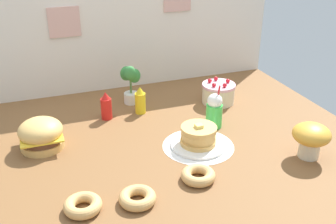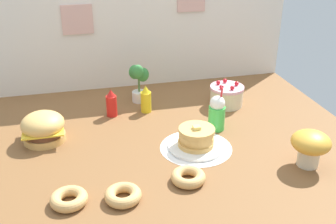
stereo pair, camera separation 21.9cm
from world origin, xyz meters
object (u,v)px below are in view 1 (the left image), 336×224
donut_pink_glaze (83,205)px  mushroom_stool (311,137)px  burger (41,134)px  cream_soda_cup (214,111)px  potted_plant (131,83)px  ketchup_bottle (106,106)px  mustard_bottle (140,101)px  pancake_stack (198,137)px  donut_chocolate (137,198)px  donut_vanilla (198,175)px  layer_cake (218,93)px

donut_pink_glaze → mushroom_stool: (1.16, 0.03, 0.09)m
burger → cream_soda_cup: size_ratio=0.88×
potted_plant → mushroom_stool: 1.17m
cream_soda_cup → donut_pink_glaze: cream_soda_cup is taller
ketchup_bottle → mustard_bottle: same height
pancake_stack → cream_soda_cup: size_ratio=1.13×
donut_pink_glaze → potted_plant: 1.10m
donut_chocolate → donut_vanilla: (0.31, 0.06, 0.00)m
pancake_stack → donut_chocolate: 0.56m
ketchup_bottle → pancake_stack: bearing=-51.6°
burger → donut_vanilla: burger is taller
donut_pink_glaze → potted_plant: (0.48, 0.98, 0.12)m
ketchup_bottle → potted_plant: 0.27m
cream_soda_cup → donut_chocolate: (-0.62, -0.52, -0.08)m
mustard_bottle → donut_vanilla: 0.79m
donut_pink_glaze → layer_cake: bearing=37.7°
donut_pink_glaze → donut_chocolate: (0.23, -0.03, 0.00)m
mustard_bottle → cream_soda_cup: cream_soda_cup is taller
burger → donut_vanilla: bearing=-40.1°
donut_vanilla → potted_plant: bearing=93.8°
cream_soda_cup → mushroom_stool: cream_soda_cup is taller
layer_cake → mushroom_stool: bearing=-79.9°
donut_chocolate → donut_vanilla: same height
cream_soda_cup → potted_plant: size_ratio=0.98×
burger → cream_soda_cup: (0.96, -0.10, 0.02)m
pancake_stack → donut_chocolate: size_ratio=1.83×
pancake_stack → cream_soda_cup: (0.18, 0.17, 0.05)m
layer_cake → mushroom_stool: 0.78m
burger → pancake_stack: size_ratio=0.78×
cream_soda_cup → donut_chocolate: bearing=-139.7°
donut_vanilla → layer_cake: bearing=57.6°
burger → donut_chocolate: size_ratio=1.43×
pancake_stack → donut_vanilla: (-0.13, -0.28, -0.03)m
pancake_stack → donut_pink_glaze: bearing=-154.7°
donut_vanilla → donut_chocolate: bearing=-168.6°
ketchup_bottle → donut_chocolate: bearing=-93.3°
potted_plant → donut_chocolate: bearing=-103.9°
donut_vanilla → mushroom_stool: (0.61, -0.01, 0.09)m
donut_chocolate → potted_plant: size_ratio=0.61×
cream_soda_cup → potted_plant: bearing=126.6°
donut_chocolate → potted_plant: (0.25, 1.01, 0.12)m
layer_cake → donut_chocolate: 1.14m
burger → pancake_stack: bearing=-19.1°
donut_pink_glaze → donut_vanilla: (0.54, 0.03, 0.00)m
pancake_stack → layer_cake: bearing=53.3°
pancake_stack → potted_plant: (-0.19, 0.67, 0.09)m
donut_chocolate → donut_pink_glaze: bearing=172.5°
donut_chocolate → potted_plant: potted_plant is taller
donut_vanilla → mustard_bottle: bearing=93.5°
burger → donut_vanilla: size_ratio=1.43×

